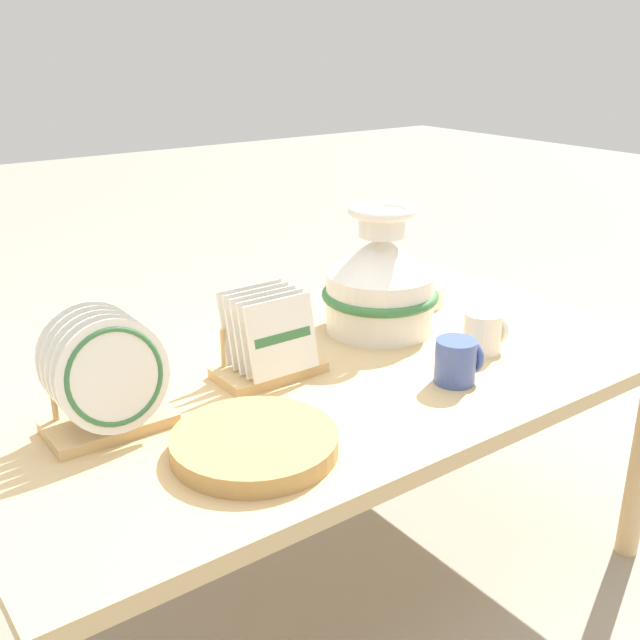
{
  "coord_description": "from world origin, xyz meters",
  "views": [
    {
      "loc": [
        -0.89,
        -1.21,
        1.27
      ],
      "look_at": [
        0.0,
        0.0,
        0.69
      ],
      "focal_mm": 42.0,
      "sensor_mm": 36.0,
      "label": 1
    }
  ],
  "objects_px": {
    "mug_cobalt_glaze": "(457,361)",
    "fruit_bowl": "(417,291)",
    "dish_rack_round_plates": "(106,383)",
    "mug_cream_glaze": "(484,332)",
    "wicker_charger_stack": "(254,443)",
    "dish_rack_square_plates": "(268,346)",
    "ceramic_vase": "(380,280)"
  },
  "relations": [
    {
      "from": "ceramic_vase",
      "to": "dish_rack_round_plates",
      "type": "distance_m",
      "value": 0.74
    },
    {
      "from": "wicker_charger_stack",
      "to": "mug_cream_glaze",
      "type": "height_order",
      "value": "mug_cream_glaze"
    },
    {
      "from": "ceramic_vase",
      "to": "dish_rack_round_plates",
      "type": "height_order",
      "value": "ceramic_vase"
    },
    {
      "from": "dish_rack_round_plates",
      "to": "wicker_charger_stack",
      "type": "height_order",
      "value": "dish_rack_round_plates"
    },
    {
      "from": "wicker_charger_stack",
      "to": "mug_cobalt_glaze",
      "type": "relative_size",
      "value": 3.1
    },
    {
      "from": "dish_rack_square_plates",
      "to": "wicker_charger_stack",
      "type": "relative_size",
      "value": 0.77
    },
    {
      "from": "dish_rack_round_plates",
      "to": "mug_cobalt_glaze",
      "type": "relative_size",
      "value": 2.4
    },
    {
      "from": "ceramic_vase",
      "to": "mug_cream_glaze",
      "type": "distance_m",
      "value": 0.28
    },
    {
      "from": "ceramic_vase",
      "to": "fruit_bowl",
      "type": "distance_m",
      "value": 0.24
    },
    {
      "from": "fruit_bowl",
      "to": "mug_cobalt_glaze",
      "type": "bearing_deg",
      "value": -123.44
    },
    {
      "from": "wicker_charger_stack",
      "to": "fruit_bowl",
      "type": "distance_m",
      "value": 0.86
    },
    {
      "from": "ceramic_vase",
      "to": "mug_cream_glaze",
      "type": "relative_size",
      "value": 3.26
    },
    {
      "from": "ceramic_vase",
      "to": "dish_rack_square_plates",
      "type": "height_order",
      "value": "ceramic_vase"
    },
    {
      "from": "dish_rack_round_plates",
      "to": "fruit_bowl",
      "type": "relative_size",
      "value": 1.53
    },
    {
      "from": "dish_rack_square_plates",
      "to": "ceramic_vase",
      "type": "bearing_deg",
      "value": 9.79
    },
    {
      "from": "mug_cream_glaze",
      "to": "mug_cobalt_glaze",
      "type": "distance_m",
      "value": 0.18
    },
    {
      "from": "dish_rack_round_plates",
      "to": "dish_rack_square_plates",
      "type": "xyz_separation_m",
      "value": [
        0.37,
        0.03,
        -0.03
      ]
    },
    {
      "from": "ceramic_vase",
      "to": "wicker_charger_stack",
      "type": "relative_size",
      "value": 1.05
    },
    {
      "from": "ceramic_vase",
      "to": "wicker_charger_stack",
      "type": "height_order",
      "value": "ceramic_vase"
    },
    {
      "from": "mug_cream_glaze",
      "to": "fruit_bowl",
      "type": "relative_size",
      "value": 0.64
    },
    {
      "from": "ceramic_vase",
      "to": "mug_cobalt_glaze",
      "type": "bearing_deg",
      "value": -101.28
    },
    {
      "from": "fruit_bowl",
      "to": "ceramic_vase",
      "type": "bearing_deg",
      "value": -158.38
    },
    {
      "from": "dish_rack_round_plates",
      "to": "wicker_charger_stack",
      "type": "xyz_separation_m",
      "value": [
        0.17,
        -0.22,
        -0.08
      ]
    },
    {
      "from": "dish_rack_round_plates",
      "to": "fruit_bowl",
      "type": "xyz_separation_m",
      "value": [
        0.93,
        0.18,
        -0.06
      ]
    },
    {
      "from": "wicker_charger_stack",
      "to": "mug_cobalt_glaze",
      "type": "xyz_separation_m",
      "value": [
        0.49,
        -0.01,
        0.03
      ]
    },
    {
      "from": "wicker_charger_stack",
      "to": "mug_cobalt_glaze",
      "type": "height_order",
      "value": "mug_cobalt_glaze"
    },
    {
      "from": "wicker_charger_stack",
      "to": "mug_cream_glaze",
      "type": "relative_size",
      "value": 3.1
    },
    {
      "from": "mug_cobalt_glaze",
      "to": "fruit_bowl",
      "type": "xyz_separation_m",
      "value": [
        0.27,
        0.41,
        -0.01
      ]
    },
    {
      "from": "dish_rack_round_plates",
      "to": "mug_cream_glaze",
      "type": "bearing_deg",
      "value": -10.42
    },
    {
      "from": "dish_rack_round_plates",
      "to": "mug_cream_glaze",
      "type": "relative_size",
      "value": 2.4
    },
    {
      "from": "dish_rack_square_plates",
      "to": "mug_cream_glaze",
      "type": "relative_size",
      "value": 2.39
    },
    {
      "from": "ceramic_vase",
      "to": "dish_rack_square_plates",
      "type": "relative_size",
      "value": 1.36
    }
  ]
}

